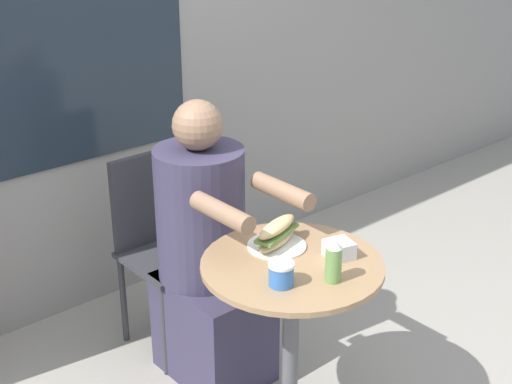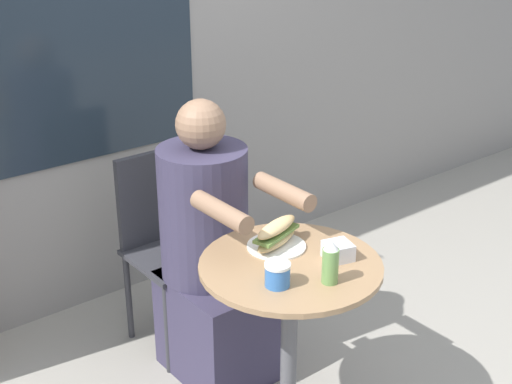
{
  "view_description": "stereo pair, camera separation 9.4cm",
  "coord_description": "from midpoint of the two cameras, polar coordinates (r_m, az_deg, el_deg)",
  "views": [
    {
      "loc": [
        -1.49,
        -1.54,
        1.93
      ],
      "look_at": [
        0.0,
        0.19,
        0.94
      ],
      "focal_mm": 50.0,
      "sensor_mm": 36.0,
      "label": 1
    },
    {
      "loc": [
        -1.42,
        -1.6,
        1.93
      ],
      "look_at": [
        0.0,
        0.19,
        0.94
      ],
      "focal_mm": 50.0,
      "sensor_mm": 36.0,
      "label": 2
    }
  ],
  "objects": [
    {
      "name": "diner_chair",
      "position": [
        3.17,
        -8.57,
        -3.28
      ],
      "size": [
        0.38,
        0.38,
        0.87
      ],
      "rotation": [
        0.0,
        0.0,
        3.15
      ],
      "color": "#333338",
      "rests_on": "ground_plane"
    },
    {
      "name": "storefront_wall",
      "position": [
        3.33,
        -14.69,
        13.5
      ],
      "size": [
        8.0,
        0.09,
        2.8
      ],
      "color": "gray",
      "rests_on": "ground_plane"
    },
    {
      "name": "seated_diner",
      "position": [
        2.91,
        -4.83,
        -5.73
      ],
      "size": [
        0.36,
        0.64,
        1.19
      ],
      "rotation": [
        0.0,
        0.0,
        3.15
      ],
      "color": "#38334C",
      "rests_on": "ground_plane"
    },
    {
      "name": "condiment_bottle",
      "position": [
        2.31,
        5.07,
        -5.5
      ],
      "size": [
        0.05,
        0.05,
        0.15
      ],
      "color": "#66934C",
      "rests_on": "cafe_table"
    },
    {
      "name": "cafe_table",
      "position": [
        2.56,
        1.77,
        -9.68
      ],
      "size": [
        0.63,
        0.63,
        0.74
      ],
      "color": "#997551",
      "rests_on": "ground_plane"
    },
    {
      "name": "napkin_box",
      "position": [
        2.48,
        5.58,
        -4.6
      ],
      "size": [
        0.11,
        0.11,
        0.06
      ],
      "rotation": [
        0.0,
        0.0,
        -0.28
      ],
      "color": "silver",
      "rests_on": "cafe_table"
    },
    {
      "name": "sandwich_on_plate",
      "position": [
        2.53,
        0.61,
        -3.54
      ],
      "size": [
        0.23,
        0.21,
        0.1
      ],
      "rotation": [
        0.0,
        0.0,
        0.3
      ],
      "color": "white",
      "rests_on": "cafe_table"
    },
    {
      "name": "drink_cup",
      "position": [
        2.3,
        0.85,
        -6.59
      ],
      "size": [
        0.09,
        0.09,
        0.08
      ],
      "color": "#336BB7",
      "rests_on": "cafe_table"
    }
  ]
}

